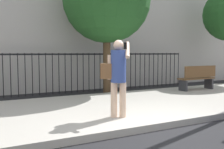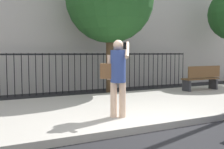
{
  "view_description": "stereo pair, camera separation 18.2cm",
  "coord_description": "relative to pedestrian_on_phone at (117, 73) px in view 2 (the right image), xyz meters",
  "views": [
    {
      "loc": [
        -3.4,
        -4.37,
        1.61
      ],
      "look_at": [
        -0.35,
        1.2,
        1.1
      ],
      "focal_mm": 43.69,
      "sensor_mm": 36.0,
      "label": 1
    },
    {
      "loc": [
        -3.24,
        -4.46,
        1.61
      ],
      "look_at": [
        -0.35,
        1.2,
        1.1
      ],
      "focal_mm": 43.69,
      "sensor_mm": 36.0,
      "label": 2
    }
  ],
  "objects": [
    {
      "name": "sidewalk",
      "position": [
        0.37,
        1.29,
        -1.09
      ],
      "size": [
        28.0,
        4.4,
        0.15
      ],
      "primitive_type": "cube",
      "color": "#B2ADA3",
      "rests_on": "ground"
    },
    {
      "name": "iron_fence",
      "position": [
        0.37,
        4.99,
        -0.14
      ],
      "size": [
        12.03,
        0.04,
        1.6
      ],
      "color": "black",
      "rests_on": "ground"
    },
    {
      "name": "street_bench",
      "position": [
        5.03,
        2.4,
        -0.51
      ],
      "size": [
        1.6,
        0.45,
        0.95
      ],
      "color": "brown",
      "rests_on": "sidewalk"
    },
    {
      "name": "pedestrian_on_phone",
      "position": [
        0.0,
        0.0,
        0.0
      ],
      "size": [
        0.72,
        0.62,
        1.74
      ],
      "color": "beige",
      "rests_on": "sidewalk"
    },
    {
      "name": "ground_plane",
      "position": [
        0.37,
        -0.91,
        -1.16
      ],
      "size": [
        60.0,
        60.0,
        0.0
      ],
      "primitive_type": "plane",
      "color": "black"
    }
  ]
}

